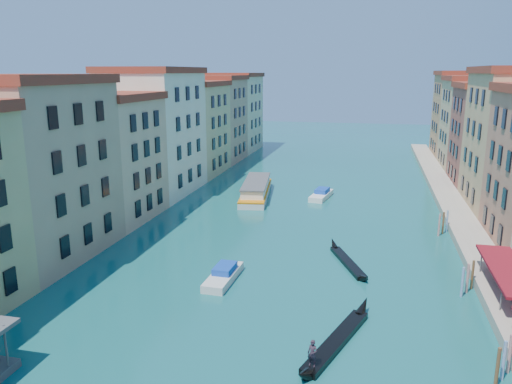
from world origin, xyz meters
TOP-DOWN VIEW (x-y plane):
  - left_bank_palazzos at (-26.00, 64.68)m, footprint 12.80×128.40m
  - quay at (22.00, 65.00)m, footprint 4.00×140.00m
  - mooring_poles_right at (19.10, 28.80)m, footprint 1.44×54.24m
  - vaporetto_far at (-8.74, 71.99)m, footprint 6.42×18.06m
  - gondola_fore at (7.93, 28.05)m, footprint 5.29×13.16m
  - gondola_far at (7.76, 44.92)m, footprint 5.28×11.15m
  - motorboat_mid at (-3.95, 37.59)m, footprint 2.40×6.98m
  - motorboat_far at (2.02, 73.31)m, footprint 3.43×7.53m

SIDE VIEW (x-z plane):
  - gondola_far at x=7.76m, z-range -0.49..1.17m
  - gondola_fore at x=7.93m, z-range -0.90..1.81m
  - quay at x=22.00m, z-range 0.00..1.00m
  - motorboat_mid at x=-3.95m, z-range -0.16..1.27m
  - motorboat_far at x=2.02m, z-range -0.17..1.34m
  - vaporetto_far at x=-8.74m, z-range -0.13..2.50m
  - mooring_poles_right at x=19.10m, z-range -0.30..2.90m
  - left_bank_palazzos at x=-26.00m, z-range -0.79..20.21m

